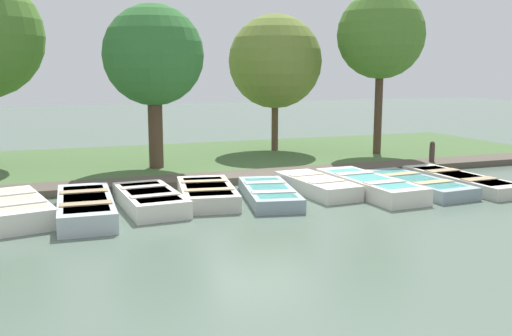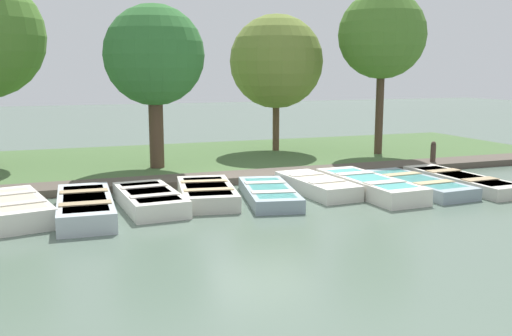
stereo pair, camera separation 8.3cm
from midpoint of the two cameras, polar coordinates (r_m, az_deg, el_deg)
name	(u,v)px [view 2 (the right image)]	position (r m, az deg, el deg)	size (l,w,h in m)	color
ground_plane	(261,191)	(14.44, 0.69, -2.34)	(80.00, 80.00, 0.00)	#566B5B
shore_bank	(209,160)	(19.11, -4.60, 0.83)	(8.00, 24.00, 0.15)	#476638
dock_walkway	(242,177)	(15.85, -1.27, -0.90)	(1.15, 23.52, 0.19)	#51473D
rowboat_0	(16,208)	(12.76, -22.72, -3.71)	(2.91, 1.61, 0.44)	silver
rowboat_1	(85,206)	(12.47, -16.54, -3.69)	(3.26, 1.21, 0.43)	#B2BCC1
rowboat_2	(149,199)	(12.90, -10.43, -3.07)	(2.75, 1.32, 0.40)	silver
rowboat_3	(207,193)	(13.37, -4.79, -2.50)	(2.81, 1.61, 0.39)	beige
rowboat_4	(269,193)	(13.46, 1.48, -2.54)	(3.07, 1.62, 0.33)	#8C9EA8
rowboat_5	(317,185)	(14.32, 6.24, -1.71)	(2.73, 1.21, 0.39)	silver
rowboat_6	(369,185)	(14.40, 11.40, -1.72)	(3.44, 1.29, 0.43)	silver
rowboat_7	(417,184)	(15.14, 15.94, -1.54)	(3.30, 1.39, 0.33)	#8C9EA8
rowboat_8	(461,181)	(15.91, 19.92, -1.20)	(3.59, 1.18, 0.34)	beige
mooring_post_far	(433,154)	(18.72, 17.40, 1.30)	(0.17, 0.17, 0.84)	#47382D
park_tree_left	(154,56)	(17.11, -10.01, 10.94)	(2.93, 2.93, 4.93)	#4C3828
park_tree_center	(276,62)	(20.59, 2.16, 10.58)	(3.31, 3.31, 4.99)	brown
park_tree_right	(382,35)	(20.22, 12.62, 12.82)	(2.97, 2.97, 5.70)	#4C3828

